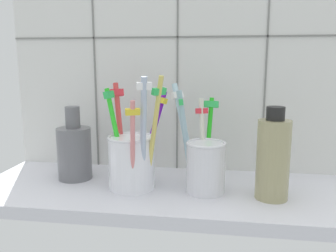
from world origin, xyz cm
name	(u,v)px	position (x,y,z in cm)	size (l,w,h in cm)	color
counter_slab	(169,193)	(0.00, 0.00, 1.00)	(64.00, 22.00, 2.00)	silver
tile_wall_back	(178,62)	(0.00, 12.00, 22.50)	(64.00, 2.20, 45.00)	silver
toothbrush_cup_left	(132,157)	(-5.90, -0.95, 7.21)	(10.82, 10.71, 18.61)	white
toothbrush_cup_right	(204,162)	(5.72, -0.60, 6.87)	(9.52, 8.97, 17.02)	silver
ceramic_vase	(74,151)	(-17.22, 2.33, 7.02)	(5.93, 5.93, 12.91)	slate
soap_bottle	(273,158)	(16.09, -2.06, 8.38)	(4.93, 4.93, 14.09)	tan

